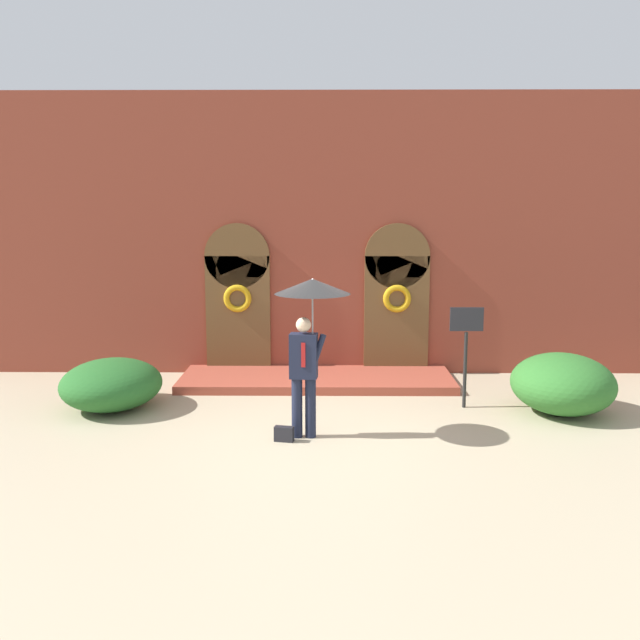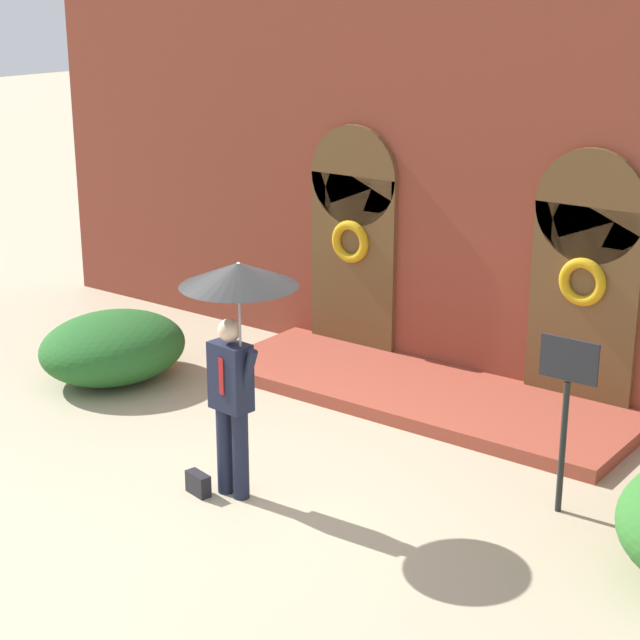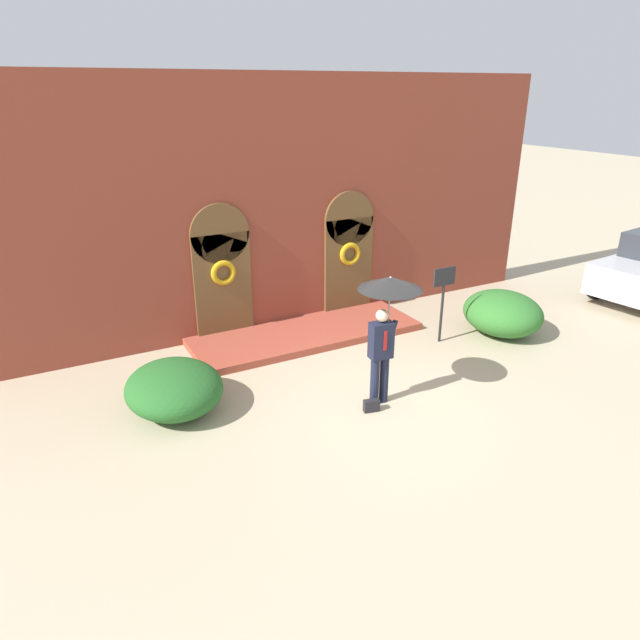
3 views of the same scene
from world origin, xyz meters
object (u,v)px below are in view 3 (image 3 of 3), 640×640
Objects in this scene: person_with_umbrella at (388,302)px; sign_post at (443,292)px; handbag at (371,406)px; shrub_left at (174,388)px; shrub_right at (503,313)px.

person_with_umbrella is 1.37× the size of sign_post.
handbag is (-0.38, -0.20, -1.80)m from person_with_umbrella.
shrub_left is 1.01× the size of shrub_right.
handbag is 3.46m from shrub_left.
shrub_right is at bearing 30.86° from handbag.
sign_post reaches higher than shrub_right.
person_with_umbrella is at bearing -23.64° from shrub_left.
sign_post is at bearing 31.70° from person_with_umbrella.
person_with_umbrella is 1.85m from handbag.
handbag is at bearing -152.27° from person_with_umbrella.
person_with_umbrella reaches higher than shrub_right.
handbag is 3.62m from sign_post.
person_with_umbrella is 4.56m from shrub_right.
handbag is 0.15× the size of shrub_right.
sign_post is 1.72m from shrub_right.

